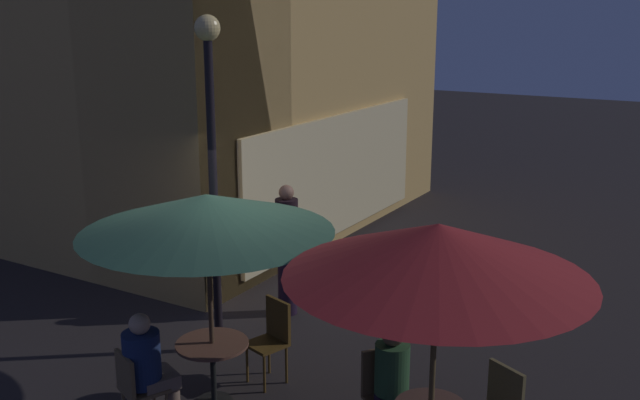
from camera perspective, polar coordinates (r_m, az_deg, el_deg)
name	(u,v)px	position (r m, az deg, el deg)	size (l,w,h in m)	color
ground_plane	(228,369)	(8.70, -7.29, -13.06)	(60.00, 60.00, 0.00)	black
street_lamp_near_corner	(211,135)	(8.34, -8.56, 5.05)	(0.29, 0.29, 3.99)	black
cafe_table_0	(213,359)	(7.76, -8.46, -12.29)	(0.76, 0.76, 0.72)	black
patio_umbrella_0	(207,214)	(7.20, -8.92, -1.09)	(2.54, 2.54, 2.30)	black
patio_umbrella_1	(438,251)	(5.86, 9.26, -4.03)	(2.51, 2.51, 2.40)	black
cafe_chair_0	(135,384)	(7.47, -14.35, -13.90)	(0.53, 0.53, 0.85)	brown
cafe_chair_1	(272,334)	(8.16, -3.77, -10.46)	(0.49, 0.49, 0.95)	#573C15
cafe_chair_3	(387,388)	(7.14, 5.27, -14.55)	(0.60, 0.60, 0.92)	brown
patron_seated_0	(147,363)	(7.43, -13.47, -12.39)	(0.55, 0.48, 1.23)	#7C6453
patron_seated_1	(395,380)	(6.95, 5.90, -13.95)	(0.49, 0.52, 1.26)	black
patron_standing_2	(287,249)	(9.76, -2.62, -3.88)	(0.31, 0.31, 1.81)	black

